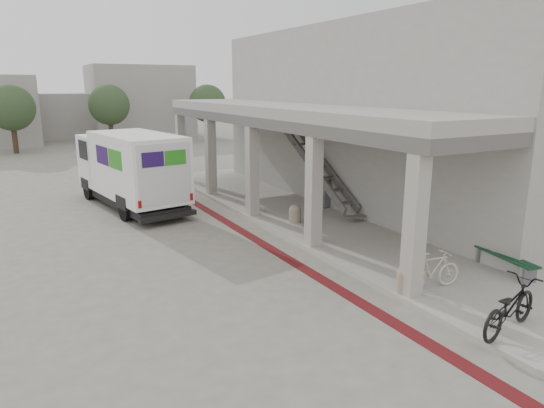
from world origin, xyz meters
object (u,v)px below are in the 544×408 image
bench (506,260)px  bicycle_cream (433,270)px  fedex_truck (130,168)px  utility_cabinet (322,193)px  bicycle_black (510,307)px

bench → bicycle_cream: bicycle_cream is taller
fedex_truck → bench: fedex_truck is taller
bench → utility_cabinet: utility_cabinet is taller
utility_cabinet → bicycle_black: bearing=-118.6°
fedex_truck → utility_cabinet: fedex_truck is taller
bench → utility_cabinet: bearing=101.8°
bench → utility_cabinet: size_ratio=1.70×
fedex_truck → bench: bearing=-69.4°
utility_cabinet → bicycle_black: 10.23m
bench → bicycle_black: (-2.70, -2.03, 0.20)m
fedex_truck → bicycle_cream: 12.51m
bench → bicycle_cream: (-2.43, 0.13, 0.14)m
bench → bicycle_black: bearing=-132.6°
fedex_truck → bicycle_cream: (4.18, -11.75, -1.01)m
utility_cabinet → bicycle_black: (-2.50, -9.92, -0.04)m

